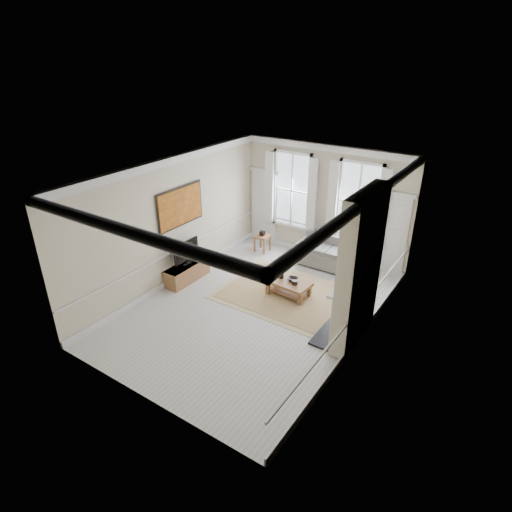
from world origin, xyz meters
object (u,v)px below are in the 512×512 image
Objects in this scene: tv_stand at (187,272)px; coffee_table at (289,284)px; side_table at (262,239)px; sofa at (330,255)px.

coffee_table is at bearing 17.38° from tv_stand.
tv_stand is (-0.68, -2.72, -0.17)m from side_table.
tv_stand is (-2.70, -0.85, -0.09)m from coffee_table.
tv_stand is at bearing -103.99° from side_table.
sofa is 1.31× the size of tv_stand.
tv_stand is at bearing -134.11° from sofa.
coffee_table is at bearing -94.77° from sofa.
sofa is at bearing 45.89° from tv_stand.
tv_stand is at bearing -158.32° from coffee_table.
sofa reaches higher than tv_stand.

